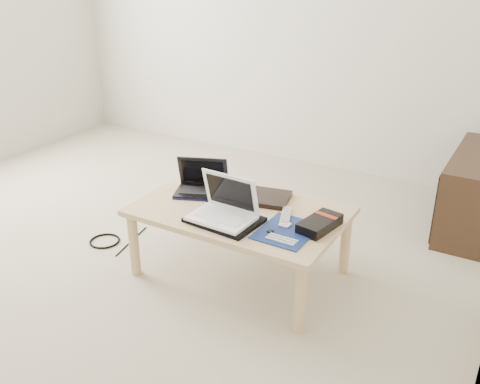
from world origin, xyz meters
The scene contains 13 objects.
ground centered at (0.00, 0.00, 0.00)m, with size 4.00×4.00×0.00m, color #AEA28D.
coffee_table centered at (0.72, 0.20, 0.35)m, with size 1.10×0.70×0.40m.
book centered at (0.78, 0.37, 0.41)m, with size 0.31×0.27×0.03m.
netbook centered at (0.42, 0.28, 0.44)m, with size 0.34×0.30×0.20m.
tablet centered at (0.65, 0.24, 0.41)m, with size 0.31×0.27×0.01m.
remote centered at (0.98, 0.23, 0.41)m, with size 0.11×0.21×0.02m.
neoprene_sleeve centered at (0.73, 0.03, 0.41)m, with size 0.36×0.26×0.02m, color black.
white_laptop centered at (0.72, 0.04, 0.47)m, with size 0.32×0.24×0.22m.
motherboard centered at (1.05, 0.10, 0.40)m, with size 0.26×0.32×0.01m.
gpu_box centered at (1.17, 0.21, 0.43)m, with size 0.17×0.27×0.05m.
cable_coil centered at (0.65, 0.18, 0.41)m, with size 0.10×0.10×0.01m, color black.
floor_cable_coil centered at (-0.19, 0.08, 0.01)m, with size 0.19×0.19×0.01m, color black.
floor_cable_trail centered at (-0.04, 0.16, 0.00)m, with size 0.01×0.01×0.38m, color black.
Camera 1 is at (2.01, -2.01, 1.65)m, focal length 40.00 mm.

